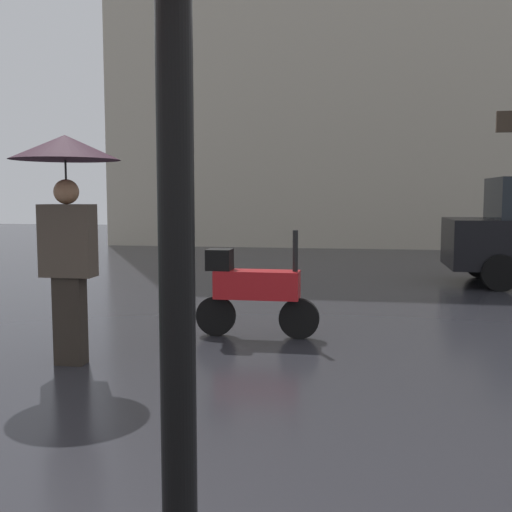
% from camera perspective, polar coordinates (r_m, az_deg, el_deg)
% --- Properties ---
extents(pedestrian_with_umbrella, '(1.02, 1.02, 2.19)m').
position_cam_1_polar(pedestrian_with_umbrella, '(6.05, -17.27, 6.01)').
color(pedestrian_with_umbrella, '#2A241E').
rests_on(pedestrian_with_umbrella, ground).
extents(parked_scooter, '(1.43, 0.32, 1.23)m').
position_cam_1_polar(parked_scooter, '(7.00, -0.28, -3.10)').
color(parked_scooter, black).
rests_on(parked_scooter, ground).
extents(building_block, '(14.25, 2.44, 13.43)m').
position_cam_1_polar(building_block, '(20.63, 7.13, 19.93)').
color(building_block, '#B2A893').
rests_on(building_block, ground).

